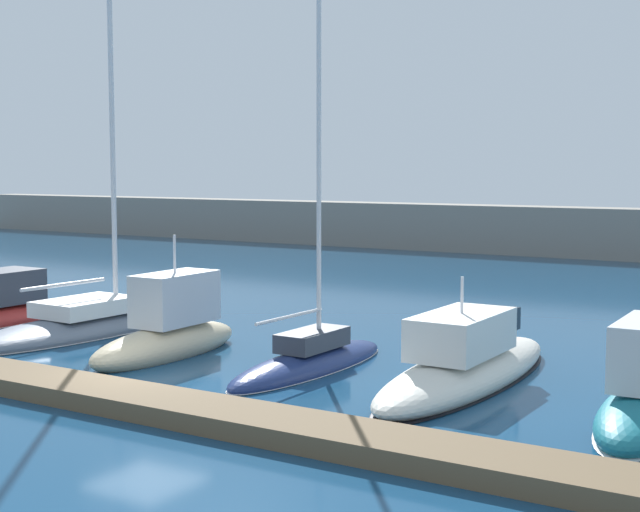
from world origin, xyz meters
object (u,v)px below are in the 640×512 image
object	(u,v)px
sailboat_slate_second	(87,321)
motorboat_sand_third	(170,330)
sailboat_navy_fourth	(310,360)
motorboat_ivory_fifth	(467,366)

from	to	relation	value
sailboat_slate_second	motorboat_sand_third	bearing A→B (deg)	-103.93
sailboat_navy_fourth	motorboat_ivory_fifth	bearing A→B (deg)	-78.69
sailboat_slate_second	motorboat_ivory_fifth	distance (m)	13.80
motorboat_sand_third	motorboat_ivory_fifth	bearing A→B (deg)	-82.43
motorboat_sand_third	sailboat_navy_fourth	bearing A→B (deg)	-83.92
motorboat_sand_third	sailboat_slate_second	bearing A→B (deg)	73.17
sailboat_slate_second	motorboat_ivory_fifth	world-z (taller)	sailboat_slate_second
sailboat_slate_second	sailboat_navy_fourth	world-z (taller)	sailboat_slate_second
motorboat_ivory_fifth	sailboat_slate_second	bearing A→B (deg)	89.91
sailboat_navy_fourth	motorboat_ivory_fifth	distance (m)	4.39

